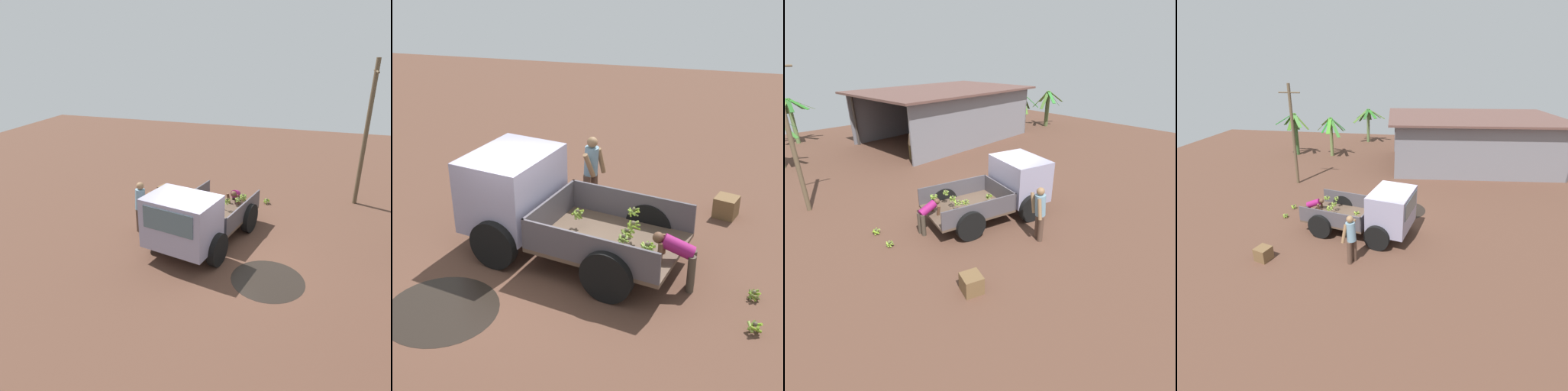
# 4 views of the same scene
# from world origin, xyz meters

# --- Properties ---
(ground) EXTENTS (36.00, 36.00, 0.00)m
(ground) POSITION_xyz_m (0.00, 0.00, 0.00)
(ground) COLOR brown
(mud_patch_0) EXTENTS (1.96, 1.96, 0.01)m
(mud_patch_0) POSITION_xyz_m (0.92, 1.77, 0.00)
(mud_patch_0) COLOR black
(mud_patch_0) RESTS_ON ground
(cargo_truck) EXTENTS (4.54, 2.93, 1.94)m
(cargo_truck) POSITION_xyz_m (0.13, -0.65, 1.04)
(cargo_truck) COLOR brown
(cargo_truck) RESTS_ON ground
(person_foreground_visitor) EXTENTS (0.55, 0.71, 1.75)m
(person_foreground_visitor) POSITION_xyz_m (-0.62, -2.58, 0.97)
(person_foreground_visitor) COLOR #50392D
(person_foreground_visitor) RESTS_ON ground
(person_worker_loading) EXTENTS (0.80, 0.58, 1.06)m
(person_worker_loading) POSITION_xyz_m (-2.87, 0.09, 0.66)
(person_worker_loading) COLOR #43392E
(person_worker_loading) RESTS_ON ground
(banana_bunch_on_ground_0) EXTENTS (0.26, 0.26, 0.21)m
(banana_bunch_on_ground_0) POSITION_xyz_m (-4.21, 1.07, 0.12)
(banana_bunch_on_ground_0) COLOR brown
(banana_bunch_on_ground_0) RESTS_ON ground
(banana_bunch_on_ground_1) EXTENTS (0.23, 0.24, 0.18)m
(banana_bunch_on_ground_1) POSITION_xyz_m (-4.22, 0.15, 0.10)
(banana_bunch_on_ground_1) COLOR brown
(banana_bunch_on_ground_1) RESTS_ON ground
(wooden_crate_0) EXTENTS (0.60, 0.60, 0.47)m
(wooden_crate_0) POSITION_xyz_m (-3.65, -2.93, 0.24)
(wooden_crate_0) COLOR brown
(wooden_crate_0) RESTS_ON ground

